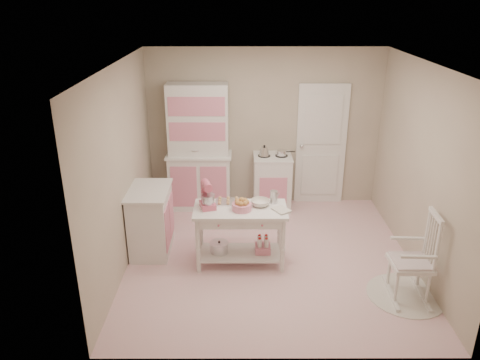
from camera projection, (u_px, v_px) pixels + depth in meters
name	position (u px, v px, depth m)	size (l,w,h in m)	color
room_shell	(272.00, 143.00, 5.79)	(3.84, 3.84, 2.62)	pink
door	(321.00, 145.00, 7.76)	(0.82, 0.05, 2.04)	white
hutch	(199.00, 148.00, 7.55)	(1.06, 0.50, 2.08)	white
stove	(272.00, 182.00, 7.73)	(0.62, 0.57, 0.92)	white
base_cabinet	(151.00, 220.00, 6.44)	(0.54, 0.84, 0.92)	white
lace_rug	(405.00, 295.00, 5.61)	(0.92, 0.92, 0.01)	white
rocking_chair	(412.00, 256.00, 5.41)	(0.48, 0.72, 1.10)	white
work_table	(240.00, 236.00, 6.16)	(1.20, 0.60, 0.80)	white
stand_mixer	(207.00, 196.00, 5.96)	(0.20, 0.28, 0.34)	#D45976
cookie_tray	(229.00, 202.00, 6.17)	(0.34, 0.24, 0.02)	silver
bread_basket	(242.00, 207.00, 5.94)	(0.25, 0.25, 0.09)	pink
mixing_bowl	(260.00, 203.00, 6.07)	(0.25, 0.25, 0.08)	silver
metal_pitcher	(274.00, 197.00, 6.12)	(0.10, 0.10, 0.17)	silver
recipe_book	(276.00, 212.00, 5.89)	(0.17, 0.23, 0.02)	silver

